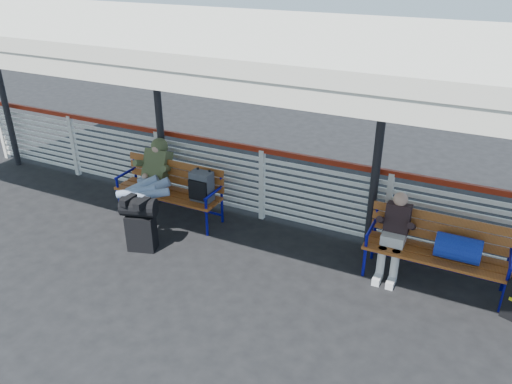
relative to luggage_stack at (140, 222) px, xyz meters
The scene contains 8 objects.
ground 1.29m from the luggage_stack, 13.56° to the right, with size 60.00×60.00×0.00m, color black.
fence 2.01m from the luggage_stack, 54.16° to the left, with size 12.08×0.08×1.24m.
canopy 2.90m from the luggage_stack, 26.60° to the left, with size 12.60×3.60×3.16m.
luggage_stack is the anchor object (origin of this frame).
bench_left 1.04m from the luggage_stack, 89.17° to the left, with size 1.80×0.56×0.94m.
bench_right 4.19m from the luggage_stack, 14.26° to the left, with size 1.80×0.56×0.92m.
traveler_man 0.81m from the luggage_stack, 116.70° to the left, with size 0.93×1.64×0.77m.
companion_person 3.55m from the luggage_stack, 16.71° to the left, with size 0.32×0.66×1.15m.
Camera 1 is at (3.10, -4.60, 3.99)m, focal length 35.00 mm.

